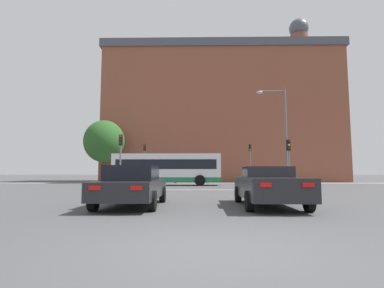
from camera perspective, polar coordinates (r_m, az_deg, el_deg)
The scene contains 15 objects.
ground_plane at distance 4.89m, azimuth 4.21°, elevation -19.47°, with size 400.00×400.00×0.00m, color #474749.
stop_line_strip at distance 21.43m, azimuth 1.66°, elevation -8.70°, with size 9.56×0.30×0.01m, color silver.
far_pavement at distance 35.38m, azimuth 1.38°, elevation -7.46°, with size 70.62×2.50×0.01m, color gray.
brick_civic_building at distance 45.21m, azimuth 5.61°, elevation 5.52°, with size 33.67×10.87×24.76m.
car_saloon_left at distance 11.02m, azimuth -11.23°, elevation -7.74°, with size 2.07×4.70×1.44m.
car_roadster_right at distance 11.09m, azimuth 14.29°, elevation -7.75°, with size 2.10×4.85×1.41m.
bus_crossing_lead at distance 29.03m, azimuth -4.76°, elevation -4.70°, with size 10.20×2.74×3.00m.
traffic_light_far_right at distance 35.24m, azimuth 11.03°, elevation -2.48°, with size 0.26×0.31×4.50m.
traffic_light_near_left at distance 23.14m, azimuth -13.47°, elevation -1.52°, with size 0.26×0.31×4.07m.
traffic_light_far_left at distance 35.18m, azimuth -9.02°, elevation -2.46°, with size 0.26×0.31×4.56m.
traffic_light_near_right at distance 23.00m, azimuth 17.96°, elevation -2.09°, with size 0.26×0.31×3.62m.
street_lamp_junction at distance 24.17m, azimuth 16.59°, elevation 3.05°, with size 2.30×0.36×7.73m.
pedestrian_waiting at distance 35.70m, azimuth 3.06°, elevation -5.80°, with size 0.34×0.45×1.74m.
pedestrian_walking_east at distance 34.95m, azimuth -3.17°, elevation -5.67°, with size 0.44×0.44×1.86m.
tree_by_building at distance 38.15m, azimuth -16.38°, elevation 0.48°, with size 4.90×4.90×7.63m.
Camera 1 is at (-0.26, -4.74, 1.18)m, focal length 28.00 mm.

